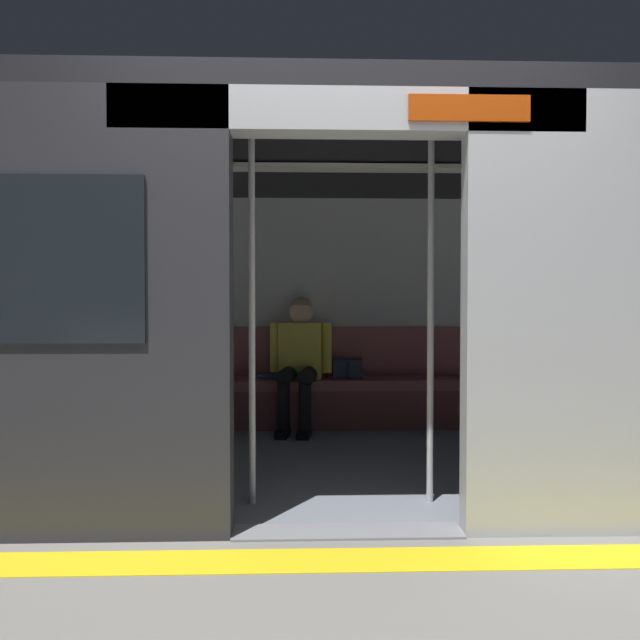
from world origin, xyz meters
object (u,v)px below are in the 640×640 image
(handbag, at_px, (347,369))
(book, at_px, (266,376))
(bench_seat, at_px, (326,390))
(person_seated, at_px, (300,354))
(grab_pole_far, at_px, (431,315))
(train_car, at_px, (322,247))
(grab_pole_door, at_px, (252,315))

(handbag, relative_size, book, 1.18)
(bench_seat, height_order, person_seated, person_seated)
(person_seated, xyz_separation_m, book, (0.30, -0.14, -0.21))
(grab_pole_far, bearing_deg, train_car, -57.65)
(person_seated, xyz_separation_m, handbag, (-0.43, -0.10, -0.14))
(train_car, distance_m, grab_pole_door, 1.09)
(book, bearing_deg, person_seated, 121.25)
(train_car, height_order, grab_pole_far, train_car)
(handbag, height_order, grab_pole_far, grab_pole_far)
(bench_seat, distance_m, grab_pole_door, 2.20)
(handbag, bearing_deg, train_car, 77.03)
(train_car, distance_m, person_seated, 1.36)
(book, distance_m, grab_pole_far, 2.42)
(train_car, height_order, handbag, train_car)
(handbag, bearing_deg, person_seated, 13.21)
(grab_pole_door, height_order, grab_pole_far, same)
(grab_pole_door, bearing_deg, handbag, -108.14)
(train_car, xyz_separation_m, person_seated, (0.16, -1.07, -0.83))
(person_seated, relative_size, book, 5.28)
(person_seated, relative_size, grab_pole_far, 0.56)
(handbag, bearing_deg, bench_seat, 14.02)
(bench_seat, relative_size, book, 13.14)
(train_car, relative_size, person_seated, 5.51)
(handbag, bearing_deg, grab_pole_far, 98.20)
(bench_seat, height_order, book, book)
(bench_seat, relative_size, handbag, 11.12)
(handbag, bearing_deg, grab_pole_door, 71.86)
(handbag, relative_size, grab_pole_far, 0.13)
(train_car, xyz_separation_m, bench_seat, (-0.08, -1.12, -1.16))
(grab_pole_far, bearing_deg, person_seated, -69.78)
(person_seated, xyz_separation_m, grab_pole_door, (0.25, 1.97, 0.38))
(train_car, xyz_separation_m, handbag, (-0.27, -1.17, -0.97))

